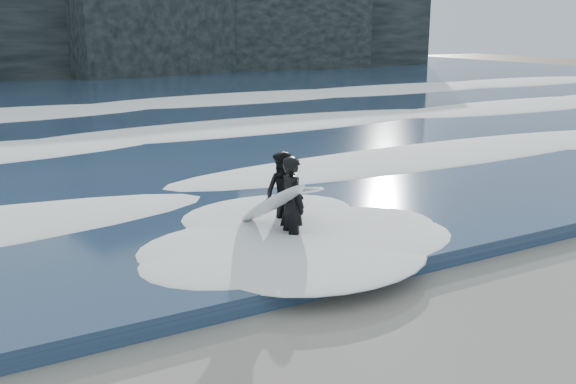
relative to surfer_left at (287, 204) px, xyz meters
name	(u,v)px	position (x,y,z in m)	size (l,w,h in m)	color
ground	(535,376)	(0.43, -5.10, -0.87)	(120.00, 120.00, 0.00)	olive
sea	(58,102)	(0.43, 23.90, -0.72)	(90.00, 52.00, 0.30)	navy
headland	(5,8)	(0.43, 40.90, 4.13)	(70.00, 9.00, 10.00)	black
foam_near	(220,181)	(0.43, 3.90, -0.47)	(60.00, 3.20, 0.20)	white
foam_mid	(133,136)	(0.43, 10.90, -0.45)	(60.00, 4.00, 0.24)	white
foam_far	(74,105)	(0.43, 19.90, -0.42)	(60.00, 4.80, 0.30)	white
surfer_left	(287,204)	(0.00, 0.00, 0.00)	(0.94, 2.07, 1.72)	black
surfer_right	(286,196)	(0.31, 0.56, -0.02)	(1.36, 2.11, 1.67)	black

